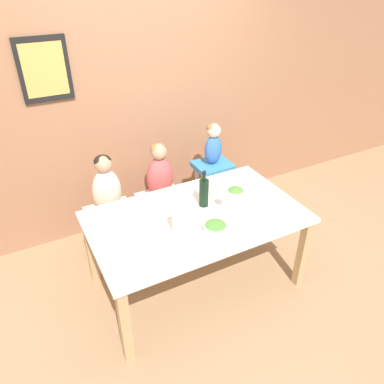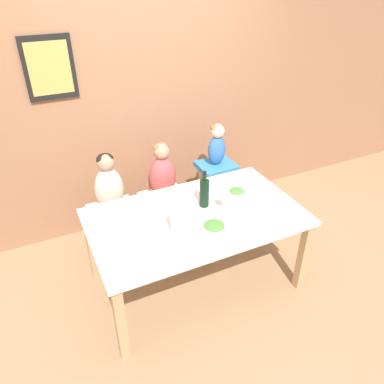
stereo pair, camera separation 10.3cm
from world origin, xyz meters
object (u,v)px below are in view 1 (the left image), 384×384
at_px(person_child_left, 106,185).
at_px(paper_towel_roll, 179,220).
at_px(salad_bowl_large, 216,227).
at_px(dinner_plate_front_left, 151,252).
at_px(salad_bowl_small, 236,192).
at_px(wine_glass_near, 223,196).
at_px(chair_far_left, 111,218).
at_px(chair_far_center, 161,204).
at_px(person_baby_right, 213,142).
at_px(chair_right_highchair, 212,177).
at_px(wine_bottle, 204,192).
at_px(person_child_center, 159,172).
at_px(dinner_plate_back_left, 135,212).

xyz_separation_m(person_child_left, paper_towel_roll, (0.30, -0.86, 0.07)).
relative_size(salad_bowl_large, dinner_plate_front_left, 0.91).
relative_size(paper_towel_roll, dinner_plate_front_left, 1.07).
bearing_deg(dinner_plate_front_left, salad_bowl_small, 19.79).
bearing_deg(wine_glass_near, salad_bowl_small, 25.13).
xyz_separation_m(chair_far_left, person_child_left, (0.00, 0.00, 0.36)).
distance_m(chair_far_center, person_baby_right, 0.80).
bearing_deg(chair_far_left, paper_towel_roll, -70.61).
distance_m(person_child_left, person_baby_right, 1.11).
distance_m(chair_right_highchair, dinner_plate_front_left, 1.45).
bearing_deg(wine_bottle, salad_bowl_large, -105.34).
relative_size(chair_right_highchair, salad_bowl_large, 3.78).
bearing_deg(salad_bowl_large, chair_far_center, 91.77).
xyz_separation_m(chair_far_left, wine_bottle, (0.64, -0.63, 0.45)).
height_order(chair_far_left, wine_bottle, wine_bottle).
bearing_deg(chair_far_left, salad_bowl_small, -33.91).
bearing_deg(person_child_center, salad_bowl_large, -88.23).
distance_m(person_child_left, wine_glass_near, 1.05).
xyz_separation_m(person_child_left, wine_glass_near, (0.76, -0.73, 0.07)).
bearing_deg(paper_towel_roll, wine_bottle, 34.41).
bearing_deg(dinner_plate_front_left, person_child_center, 63.38).
height_order(wine_glass_near, salad_bowl_large, wine_glass_near).
distance_m(person_baby_right, wine_glass_near, 0.81).
bearing_deg(person_child_left, person_baby_right, 0.02).
relative_size(wine_bottle, wine_glass_near, 2.00).
bearing_deg(wine_glass_near, chair_far_left, 136.34).
xyz_separation_m(chair_far_left, paper_towel_roll, (0.30, -0.86, 0.43)).
distance_m(salad_bowl_large, dinner_plate_front_left, 0.52).
distance_m(chair_right_highchair, person_child_center, 0.62).
xyz_separation_m(paper_towel_roll, dinner_plate_back_left, (-0.21, 0.39, -0.10)).
relative_size(chair_far_center, salad_bowl_small, 3.11).
relative_size(chair_right_highchair, salad_bowl_small, 4.60).
bearing_deg(chair_right_highchair, dinner_plate_front_left, -137.83).
bearing_deg(salad_bowl_large, person_child_left, 119.04).
bearing_deg(paper_towel_roll, chair_far_left, 109.39).
relative_size(wine_glass_near, dinner_plate_front_left, 0.78).
xyz_separation_m(paper_towel_roll, dinner_plate_front_left, (-0.27, -0.11, -0.10)).
relative_size(chair_right_highchair, person_child_center, 1.24).
relative_size(chair_far_center, dinner_plate_front_left, 2.31).
bearing_deg(wine_glass_near, paper_towel_roll, -163.85).
bearing_deg(chair_right_highchair, wine_bottle, -126.09).
distance_m(paper_towel_roll, dinner_plate_back_left, 0.46).
xyz_separation_m(chair_far_center, person_baby_right, (0.58, 0.00, 0.54)).
bearing_deg(chair_far_center, dinner_plate_front_left, -116.64).
height_order(chair_right_highchair, dinner_plate_back_left, dinner_plate_back_left).
xyz_separation_m(chair_far_center, person_child_left, (-0.51, 0.00, 0.36)).
bearing_deg(paper_towel_roll, person_child_left, 109.37).
bearing_deg(dinner_plate_front_left, chair_far_left, 91.66).
bearing_deg(paper_towel_roll, salad_bowl_small, 18.87).
bearing_deg(dinner_plate_back_left, chair_far_left, 101.43).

